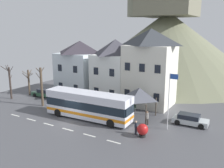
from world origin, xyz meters
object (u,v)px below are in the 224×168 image
Objects in this scene: hilltop_castle at (166,44)px; bus_shelter at (139,94)px; transit_bus at (88,106)px; parked_car_00 at (67,99)px; parked_car_01 at (45,93)px; flagpole at (170,97)px; public_bench at (130,107)px; bare_tree_00 at (10,82)px; pedestrian_00 at (128,113)px; townhouse_01 at (115,69)px; parked_car_02 at (190,120)px; pedestrian_02 at (147,117)px; townhouse_02 at (150,68)px; townhouse_00 at (80,67)px; bare_tree_01 at (42,86)px; harbour_buoy at (143,130)px; bare_tree_02 at (29,82)px; pedestrian_01 at (136,127)px.

hilltop_castle is 27.83m from bus_shelter.
parked_car_00 is (-6.93, 3.90, -1.08)m from transit_bus.
flagpole reaches higher than parked_car_01.
bare_tree_00 reaches higher than public_bench.
parked_car_00 is 11.64m from pedestrian_00.
townhouse_01 is 2.34× the size of parked_car_02.
public_bench is (-4.07, 3.69, -0.45)m from pedestrian_02.
pedestrian_00 is at bearing -162.32° from parked_car_02.
townhouse_02 reaches higher than parked_car_02.
townhouse_02 is 13.50m from parked_car_00.
townhouse_01 is 6.04× the size of pedestrian_00.
hilltop_castle is at bearing 97.84° from public_bench.
flagpole is at bearing -70.72° from hilltop_castle.
townhouse_00 is 0.82× the size of townhouse_02.
pedestrian_02 is 0.29× the size of bare_tree_01.
townhouse_01 is 20.81m from hilltop_castle.
hilltop_castle is at bearing 104.65° from harbour_buoy.
townhouse_00 reaches higher than parked_car_01.
bare_tree_00 is (-24.23, 2.30, 2.02)m from harbour_buoy.
flagpole is at bearing -23.87° from townhouse_00.
bus_shelter is at bearing 118.11° from harbour_buoy.
bare_tree_02 is (-18.61, -1.54, 1.90)m from public_bench.
pedestrian_00 is at bearing 135.37° from harbour_buoy.
hilltop_castle is 7.39× the size of bare_tree_00.
flagpole is 25.98m from bare_tree_00.
parked_car_02 reaches higher than public_bench.
townhouse_00 is 2.08× the size of bare_tree_02.
bus_shelter is 2.33× the size of pedestrian_02.
bus_shelter is 5.80m from pedestrian_01.
bus_shelter is at bearing 66.56° from pedestrian_00.
pedestrian_01 is (19.46, -5.77, 0.14)m from parked_car_01.
townhouse_02 is 21.78m from hilltop_castle.
parked_car_00 is at bearing 160.16° from pedestrian_01.
pedestrian_00 reaches higher than parked_car_00.
public_bench is 0.26× the size of flagpole.
townhouse_02 is 6.71× the size of pedestrian_02.
townhouse_00 is 20.91m from harbour_buoy.
transit_bus is at bearing -79.60° from townhouse_01.
flagpole is (5.47, -7.71, -1.82)m from townhouse_02.
transit_bus is at bearing -48.22° from townhouse_00.
bus_shelter reaches higher than parked_car_00.
townhouse_02 is 2.54× the size of bare_tree_02.
bare_tree_00 reaches higher than pedestrian_02.
hilltop_castle is 33.88m from harbour_buoy.
harbour_buoy reaches higher than parked_car_01.
pedestrian_00 is at bearing 3.28° from bare_tree_00.
pedestrian_02 is at bearing -42.21° from townhouse_01.
townhouse_01 reaches higher than parked_car_00.
bus_shelter is 14.55m from bare_tree_01.
bare_tree_02 is at bearing 179.33° from bus_shelter.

